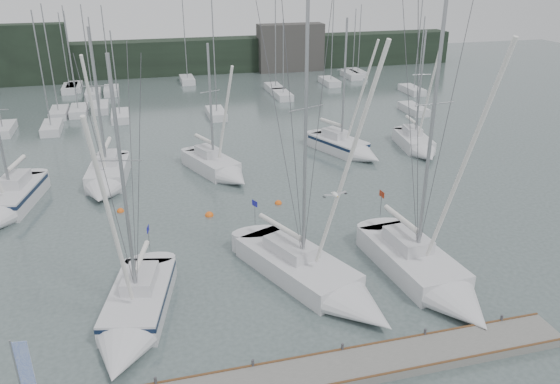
{
  "coord_description": "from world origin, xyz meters",
  "views": [
    {
      "loc": [
        -5.59,
        -21.85,
        16.15
      ],
      "look_at": [
        1.6,
        5.0,
        4.18
      ],
      "focal_mm": 35.0,
      "sensor_mm": 36.0,
      "label": 1
    }
  ],
  "objects_px": {
    "sailboat_mid_a": "(6,205)",
    "sailboat_mid_b": "(106,180)",
    "sailboat_near_center": "(325,284)",
    "dock_banner": "(24,376)",
    "buoy_c": "(121,211)",
    "sailboat_mid_e": "(418,146)",
    "sailboat_mid_c": "(220,169)",
    "sailboat_mid_d": "(349,148)",
    "buoy_a": "(209,216)",
    "sailboat_near_right": "(433,280)",
    "buoy_b": "(278,204)",
    "sailboat_near_left": "(133,319)"
  },
  "relations": [
    {
      "from": "sailboat_near_right",
      "to": "sailboat_mid_d",
      "type": "height_order",
      "value": "sailboat_near_right"
    },
    {
      "from": "sailboat_mid_b",
      "to": "buoy_b",
      "type": "xyz_separation_m",
      "value": [
        11.91,
        -6.15,
        -0.63
      ]
    },
    {
      "from": "sailboat_near_center",
      "to": "sailboat_mid_c",
      "type": "relative_size",
      "value": 1.46
    },
    {
      "from": "sailboat_mid_b",
      "to": "sailboat_near_right",
      "type": "bearing_deg",
      "value": -41.45
    },
    {
      "from": "sailboat_near_left",
      "to": "buoy_c",
      "type": "relative_size",
      "value": 27.59
    },
    {
      "from": "sailboat_mid_a",
      "to": "sailboat_mid_e",
      "type": "bearing_deg",
      "value": 19.23
    },
    {
      "from": "sailboat_mid_d",
      "to": "buoy_b",
      "type": "bearing_deg",
      "value": -158.53
    },
    {
      "from": "sailboat_mid_a",
      "to": "dock_banner",
      "type": "distance_m",
      "value": 21.18
    },
    {
      "from": "sailboat_mid_a",
      "to": "sailboat_mid_b",
      "type": "xyz_separation_m",
      "value": [
        6.46,
        2.92,
        -0.01
      ]
    },
    {
      "from": "sailboat_mid_d",
      "to": "sailboat_mid_e",
      "type": "relative_size",
      "value": 1.11
    },
    {
      "from": "sailboat_mid_b",
      "to": "sailboat_mid_d",
      "type": "relative_size",
      "value": 1.01
    },
    {
      "from": "sailboat_mid_e",
      "to": "buoy_c",
      "type": "distance_m",
      "value": 26.67
    },
    {
      "from": "sailboat_near_right",
      "to": "sailboat_mid_c",
      "type": "xyz_separation_m",
      "value": [
        -8.18,
        19.05,
        -0.02
      ]
    },
    {
      "from": "sailboat_near_center",
      "to": "buoy_c",
      "type": "relative_size",
      "value": 32.95
    },
    {
      "from": "sailboat_near_center",
      "to": "dock_banner",
      "type": "bearing_deg",
      "value": -179.18
    },
    {
      "from": "sailboat_mid_c",
      "to": "buoy_a",
      "type": "bearing_deg",
      "value": -126.91
    },
    {
      "from": "buoy_a",
      "to": "sailboat_mid_c",
      "type": "bearing_deg",
      "value": 74.68
    },
    {
      "from": "buoy_a",
      "to": "sailboat_mid_b",
      "type": "bearing_deg",
      "value": 135.05
    },
    {
      "from": "sailboat_near_center",
      "to": "sailboat_near_right",
      "type": "distance_m",
      "value": 5.7
    },
    {
      "from": "sailboat_mid_b",
      "to": "sailboat_mid_e",
      "type": "xyz_separation_m",
      "value": [
        26.98,
        1.47,
        -0.09
      ]
    },
    {
      "from": "sailboat_mid_a",
      "to": "sailboat_mid_e",
      "type": "relative_size",
      "value": 1.03
    },
    {
      "from": "sailboat_near_right",
      "to": "sailboat_mid_b",
      "type": "height_order",
      "value": "sailboat_near_right"
    },
    {
      "from": "sailboat_mid_c",
      "to": "sailboat_mid_d",
      "type": "bearing_deg",
      "value": -11.39
    },
    {
      "from": "sailboat_mid_b",
      "to": "buoy_a",
      "type": "distance_m",
      "value": 9.71
    },
    {
      "from": "sailboat_near_center",
      "to": "sailboat_mid_b",
      "type": "bearing_deg",
      "value": 100.0
    },
    {
      "from": "buoy_c",
      "to": "dock_banner",
      "type": "distance_m",
      "value": 19.34
    },
    {
      "from": "sailboat_mid_b",
      "to": "sailboat_mid_c",
      "type": "relative_size",
      "value": 1.14
    },
    {
      "from": "sailboat_mid_a",
      "to": "buoy_a",
      "type": "xyz_separation_m",
      "value": [
        13.31,
        -3.93,
        -0.64
      ]
    },
    {
      "from": "sailboat_mid_c",
      "to": "sailboat_mid_d",
      "type": "xyz_separation_m",
      "value": [
        11.86,
        2.13,
        0.02
      ]
    },
    {
      "from": "sailboat_near_right",
      "to": "buoy_b",
      "type": "distance_m",
      "value": 13.66
    },
    {
      "from": "buoy_a",
      "to": "buoy_b",
      "type": "distance_m",
      "value": 5.1
    },
    {
      "from": "sailboat_mid_a",
      "to": "sailboat_mid_b",
      "type": "height_order",
      "value": "sailboat_mid_b"
    },
    {
      "from": "sailboat_mid_b",
      "to": "buoy_c",
      "type": "relative_size",
      "value": 25.69
    },
    {
      "from": "sailboat_mid_d",
      "to": "sailboat_mid_b",
      "type": "bearing_deg",
      "value": 163.77
    },
    {
      "from": "sailboat_near_left",
      "to": "sailboat_mid_b",
      "type": "height_order",
      "value": "sailboat_near_left"
    },
    {
      "from": "sailboat_near_center",
      "to": "sailboat_mid_e",
      "type": "bearing_deg",
      "value": 28.15
    },
    {
      "from": "sailboat_mid_a",
      "to": "sailboat_mid_c",
      "type": "distance_m",
      "value": 15.57
    },
    {
      "from": "sailboat_mid_e",
      "to": "sailboat_near_right",
      "type": "bearing_deg",
      "value": -108.1
    },
    {
      "from": "sailboat_near_left",
      "to": "buoy_b",
      "type": "xyz_separation_m",
      "value": [
        10.27,
        12.06,
        -0.56
      ]
    },
    {
      "from": "buoy_b",
      "to": "sailboat_near_center",
      "type": "bearing_deg",
      "value": -92.61
    },
    {
      "from": "buoy_a",
      "to": "sailboat_near_center",
      "type": "bearing_deg",
      "value": -67.39
    },
    {
      "from": "buoy_b",
      "to": "sailboat_mid_d",
      "type": "bearing_deg",
      "value": 44.23
    },
    {
      "from": "sailboat_mid_e",
      "to": "dock_banner",
      "type": "relative_size",
      "value": 2.98
    },
    {
      "from": "sailboat_mid_e",
      "to": "buoy_a",
      "type": "distance_m",
      "value": 21.78
    },
    {
      "from": "buoy_a",
      "to": "sailboat_mid_a",
      "type": "bearing_deg",
      "value": 163.57
    },
    {
      "from": "sailboat_near_left",
      "to": "sailboat_near_right",
      "type": "bearing_deg",
      "value": 10.97
    },
    {
      "from": "sailboat_mid_a",
      "to": "dock_banner",
      "type": "bearing_deg",
      "value": -65.95
    },
    {
      "from": "sailboat_near_center",
      "to": "sailboat_mid_c",
      "type": "distance_m",
      "value": 18.12
    },
    {
      "from": "sailboat_near_left",
      "to": "sailboat_mid_e",
      "type": "height_order",
      "value": "sailboat_near_left"
    },
    {
      "from": "sailboat_mid_d",
      "to": "buoy_b",
      "type": "relative_size",
      "value": 24.8
    }
  ]
}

